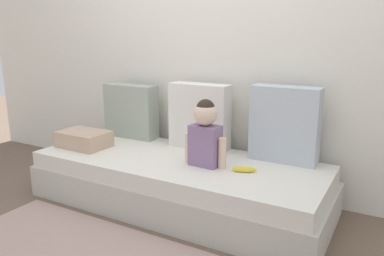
# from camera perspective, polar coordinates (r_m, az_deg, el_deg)

# --- Properties ---
(ground_plane) EXTENTS (12.00, 12.00, 0.00)m
(ground_plane) POSITION_cam_1_polar(r_m,az_deg,el_deg) (3.00, -2.05, -11.24)
(ground_plane) COLOR brown
(back_wall) EXTENTS (5.44, 0.10, 2.42)m
(back_wall) POSITION_cam_1_polar(r_m,az_deg,el_deg) (3.21, 3.18, 12.78)
(back_wall) COLOR silver
(back_wall) RESTS_ON ground
(couch) EXTENTS (2.24, 0.87, 0.37)m
(couch) POSITION_cam_1_polar(r_m,az_deg,el_deg) (2.92, -2.08, -8.04)
(couch) COLOR beige
(couch) RESTS_ON ground
(throw_pillow_left) EXTENTS (0.49, 0.16, 0.47)m
(throw_pillow_left) POSITION_cam_1_polar(r_m,az_deg,el_deg) (3.45, -9.05, 2.51)
(throw_pillow_left) COLOR #99A393
(throw_pillow_left) RESTS_ON couch
(throw_pillow_center) EXTENTS (0.49, 0.16, 0.52)m
(throw_pillow_center) POSITION_cam_1_polar(r_m,az_deg,el_deg) (3.07, 1.13, 1.77)
(throw_pillow_center) COLOR silver
(throw_pillow_center) RESTS_ON couch
(throw_pillow_right) EXTENTS (0.48, 0.16, 0.55)m
(throw_pillow_right) POSITION_cam_1_polar(r_m,az_deg,el_deg) (2.82, 13.64, 0.52)
(throw_pillow_right) COLOR #B2BCC6
(throw_pillow_right) RESTS_ON couch
(toddler) EXTENTS (0.32, 0.17, 0.47)m
(toddler) POSITION_cam_1_polar(r_m,az_deg,el_deg) (2.66, 1.99, -0.63)
(toddler) COLOR gray
(toddler) RESTS_ON couch
(banana) EXTENTS (0.17, 0.10, 0.04)m
(banana) POSITION_cam_1_polar(r_m,az_deg,el_deg) (2.61, 7.74, -6.11)
(banana) COLOR yellow
(banana) RESTS_ON couch
(folded_blanket) EXTENTS (0.40, 0.28, 0.13)m
(folded_blanket) POSITION_cam_1_polar(r_m,az_deg,el_deg) (3.27, -15.80, -1.59)
(folded_blanket) COLOR tan
(folded_blanket) RESTS_ON couch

